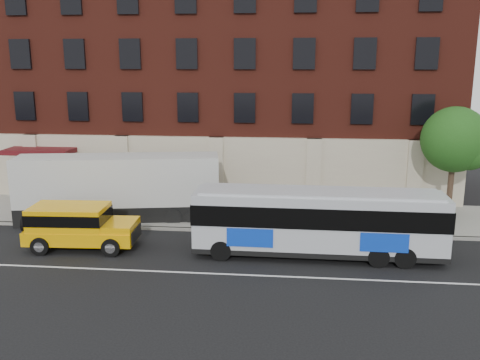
# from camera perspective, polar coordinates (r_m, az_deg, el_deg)

# --- Properties ---
(ground) EXTENTS (120.00, 120.00, 0.00)m
(ground) POSITION_cam_1_polar(r_m,az_deg,el_deg) (22.06, -7.08, -10.50)
(ground) COLOR black
(ground) RESTS_ON ground
(sidewalk) EXTENTS (60.00, 6.00, 0.15)m
(sidewalk) POSITION_cam_1_polar(r_m,az_deg,el_deg) (30.35, -3.32, -3.68)
(sidewalk) COLOR gray
(sidewalk) RESTS_ON ground
(kerb) EXTENTS (60.00, 0.25, 0.15)m
(kerb) POSITION_cam_1_polar(r_m,az_deg,el_deg) (27.53, -4.31, -5.45)
(kerb) COLOR gray
(kerb) RESTS_ON ground
(lane_line) EXTENTS (60.00, 0.12, 0.01)m
(lane_line) POSITION_cam_1_polar(r_m,az_deg,el_deg) (22.50, -6.79, -9.99)
(lane_line) COLOR silver
(lane_line) RESTS_ON ground
(building) EXTENTS (30.00, 12.10, 15.00)m
(building) POSITION_cam_1_polar(r_m,az_deg,el_deg) (36.94, -1.51, 11.13)
(building) COLOR #561D14
(building) RESTS_ON sidewalk
(sign_pole) EXTENTS (0.30, 0.20, 2.50)m
(sign_pole) POSITION_cam_1_polar(r_m,az_deg,el_deg) (29.93, -20.55, -2.01)
(sign_pole) COLOR gray
(sign_pole) RESTS_ON ground
(street_tree) EXTENTS (3.60, 3.60, 6.20)m
(street_tree) POSITION_cam_1_polar(r_m,az_deg,el_deg) (30.80, 22.51, 3.86)
(street_tree) COLOR #37251B
(street_tree) RESTS_ON sidewalk
(city_bus) EXTENTS (11.26, 2.51, 3.08)m
(city_bus) POSITION_cam_1_polar(r_m,az_deg,el_deg) (23.83, 8.54, -4.39)
(city_bus) COLOR #B2B6BC
(city_bus) RESTS_ON ground
(yellow_suv) EXTENTS (5.49, 2.60, 2.07)m
(yellow_suv) POSITION_cam_1_polar(r_m,az_deg,el_deg) (25.92, -17.44, -4.61)
(yellow_suv) COLOR #FFB105
(yellow_suv) RESTS_ON ground
(shipping_container) EXTENTS (11.22, 4.11, 3.67)m
(shipping_container) POSITION_cam_1_polar(r_m,az_deg,el_deg) (29.57, -13.13, -0.96)
(shipping_container) COLOR black
(shipping_container) RESTS_ON ground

